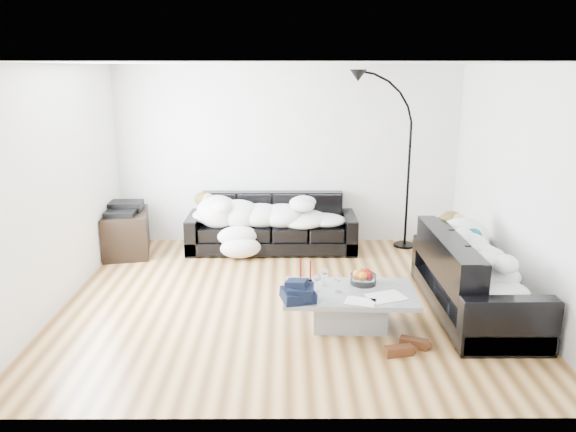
{
  "coord_description": "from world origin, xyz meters",
  "views": [
    {
      "loc": [
        -0.02,
        -5.94,
        2.57
      ],
      "look_at": [
        0.0,
        0.3,
        0.9
      ],
      "focal_mm": 35.0,
      "sensor_mm": 36.0,
      "label": 1
    }
  ],
  "objects_px": {
    "av_cabinet": "(126,233)",
    "candle_right": "(310,271)",
    "sofa_back": "(272,223)",
    "fruit_bowl": "(363,276)",
    "coffee_table": "(349,309)",
    "wine_glass_c": "(339,284)",
    "shoes": "(406,347)",
    "sleeper_back": "(272,209)",
    "candle_left": "(300,270)",
    "wine_glass_b": "(317,283)",
    "floor_lamp": "(409,172)",
    "sofa_right": "(475,274)",
    "stereo": "(124,208)",
    "wine_glass_a": "(325,277)",
    "sleeper_right": "(477,255)"
  },
  "relations": [
    {
      "from": "candle_left",
      "to": "wine_glass_a",
      "type": "bearing_deg",
      "value": -26.2
    },
    {
      "from": "shoes",
      "to": "sleeper_back",
      "type": "bearing_deg",
      "value": 113.78
    },
    {
      "from": "wine_glass_c",
      "to": "shoes",
      "type": "relative_size",
      "value": 0.4
    },
    {
      "from": "candle_left",
      "to": "av_cabinet",
      "type": "relative_size",
      "value": 0.28
    },
    {
      "from": "wine_glass_c",
      "to": "av_cabinet",
      "type": "xyz_separation_m",
      "value": [
        -2.78,
        2.35,
        -0.17
      ]
    },
    {
      "from": "sleeper_right",
      "to": "coffee_table",
      "type": "relative_size",
      "value": 1.35
    },
    {
      "from": "sofa_right",
      "to": "shoes",
      "type": "xyz_separation_m",
      "value": [
        -0.91,
        -0.9,
        -0.37
      ]
    },
    {
      "from": "sleeper_right",
      "to": "wine_glass_a",
      "type": "xyz_separation_m",
      "value": [
        -1.62,
        -0.21,
        -0.16
      ]
    },
    {
      "from": "sleeper_back",
      "to": "av_cabinet",
      "type": "xyz_separation_m",
      "value": [
        -2.05,
        -0.12,
        -0.32
      ]
    },
    {
      "from": "candle_right",
      "to": "shoes",
      "type": "relative_size",
      "value": 0.52
    },
    {
      "from": "sleeper_back",
      "to": "av_cabinet",
      "type": "distance_m",
      "value": 2.08
    },
    {
      "from": "stereo",
      "to": "sleeper_back",
      "type": "bearing_deg",
      "value": 0.66
    },
    {
      "from": "wine_glass_c",
      "to": "sleeper_right",
      "type": "bearing_deg",
      "value": 14.83
    },
    {
      "from": "fruit_bowl",
      "to": "av_cabinet",
      "type": "relative_size",
      "value": 0.31
    },
    {
      "from": "coffee_table",
      "to": "fruit_bowl",
      "type": "height_order",
      "value": "fruit_bowl"
    },
    {
      "from": "wine_glass_c",
      "to": "floor_lamp",
      "type": "distance_m",
      "value": 3.0
    },
    {
      "from": "av_cabinet",
      "to": "candle_right",
      "type": "bearing_deg",
      "value": -51.12
    },
    {
      "from": "sofa_back",
      "to": "sleeper_back",
      "type": "height_order",
      "value": "sleeper_back"
    },
    {
      "from": "av_cabinet",
      "to": "candle_left",
      "type": "bearing_deg",
      "value": -52.04
    },
    {
      "from": "wine_glass_b",
      "to": "shoes",
      "type": "xyz_separation_m",
      "value": [
        0.8,
        -0.52,
        -0.43
      ]
    },
    {
      "from": "sofa_right",
      "to": "candle_left",
      "type": "relative_size",
      "value": 8.51
    },
    {
      "from": "floor_lamp",
      "to": "sofa_back",
      "type": "bearing_deg",
      "value": 169.87
    },
    {
      "from": "sleeper_back",
      "to": "candle_left",
      "type": "relative_size",
      "value": 8.3
    },
    {
      "from": "wine_glass_c",
      "to": "coffee_table",
      "type": "bearing_deg",
      "value": 11.87
    },
    {
      "from": "candle_right",
      "to": "sleeper_back",
      "type": "bearing_deg",
      "value": 101.86
    },
    {
      "from": "fruit_bowl",
      "to": "wine_glass_c",
      "type": "bearing_deg",
      "value": -140.81
    },
    {
      "from": "shoes",
      "to": "av_cabinet",
      "type": "relative_size",
      "value": 0.51
    },
    {
      "from": "sleeper_right",
      "to": "candle_right",
      "type": "bearing_deg",
      "value": 93.5
    },
    {
      "from": "wine_glass_a",
      "to": "candle_left",
      "type": "distance_m",
      "value": 0.28
    },
    {
      "from": "candle_left",
      "to": "shoes",
      "type": "bearing_deg",
      "value": -40.07
    },
    {
      "from": "sleeper_back",
      "to": "av_cabinet",
      "type": "relative_size",
      "value": 2.32
    },
    {
      "from": "fruit_bowl",
      "to": "shoes",
      "type": "height_order",
      "value": "fruit_bowl"
    },
    {
      "from": "sofa_back",
      "to": "fruit_bowl",
      "type": "relative_size",
      "value": 8.84
    },
    {
      "from": "av_cabinet",
      "to": "floor_lamp",
      "type": "bearing_deg",
      "value": -7.18
    },
    {
      "from": "sofa_back",
      "to": "stereo",
      "type": "height_order",
      "value": "sofa_back"
    },
    {
      "from": "sofa_back",
      "to": "coffee_table",
      "type": "xyz_separation_m",
      "value": [
        0.85,
        -2.5,
        -0.2
      ]
    },
    {
      "from": "sofa_right",
      "to": "wine_glass_c",
      "type": "bearing_deg",
      "value": 104.83
    },
    {
      "from": "fruit_bowl",
      "to": "coffee_table",
      "type": "bearing_deg",
      "value": -128.47
    },
    {
      "from": "wine_glass_a",
      "to": "stereo",
      "type": "xyz_separation_m",
      "value": [
        -2.65,
        2.16,
        0.19
      ]
    },
    {
      "from": "wine_glass_a",
      "to": "stereo",
      "type": "relative_size",
      "value": 0.42
    },
    {
      "from": "sofa_back",
      "to": "wine_glass_a",
      "type": "bearing_deg",
      "value": -75.49
    },
    {
      "from": "wine_glass_b",
      "to": "wine_glass_c",
      "type": "relative_size",
      "value": 1.06
    },
    {
      "from": "wine_glass_b",
      "to": "av_cabinet",
      "type": "distance_m",
      "value": 3.47
    },
    {
      "from": "wine_glass_b",
      "to": "candle_right",
      "type": "relative_size",
      "value": 0.81
    },
    {
      "from": "wine_glass_b",
      "to": "candle_left",
      "type": "distance_m",
      "value": 0.33
    },
    {
      "from": "stereo",
      "to": "candle_right",
      "type": "bearing_deg",
      "value": -42.15
    },
    {
      "from": "fruit_bowl",
      "to": "wine_glass_a",
      "type": "height_order",
      "value": "wine_glass_a"
    },
    {
      "from": "sleeper_back",
      "to": "fruit_bowl",
      "type": "distance_m",
      "value": 2.46
    },
    {
      "from": "candle_right",
      "to": "shoes",
      "type": "bearing_deg",
      "value": -42.61
    },
    {
      "from": "candle_left",
      "to": "floor_lamp",
      "type": "xyz_separation_m",
      "value": [
        1.6,
        2.36,
        0.61
      ]
    }
  ]
}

